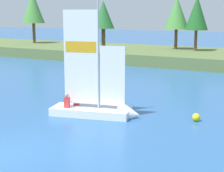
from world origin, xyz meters
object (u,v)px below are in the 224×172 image
(shoreline_tree_midleft, at_px, (103,15))
(channel_buoy, at_px, (196,117))
(shoreline_tree_midright, at_px, (197,13))
(shoreline_tree_centre, at_px, (177,13))
(shoreline_tree_left, at_px, (33,8))
(sailboat, at_px, (105,108))

(shoreline_tree_midleft, height_order, channel_buoy, shoreline_tree_midleft)
(shoreline_tree_midright, height_order, channel_buoy, shoreline_tree_midright)
(shoreline_tree_midleft, distance_m, shoreline_tree_centre, 8.63)
(shoreline_tree_left, height_order, shoreline_tree_centre, shoreline_tree_left)
(shoreline_tree_centre, bearing_deg, shoreline_tree_midleft, -139.32)
(shoreline_tree_centre, relative_size, channel_buoy, 14.87)
(shoreline_tree_centre, height_order, sailboat, shoreline_tree_centre)
(shoreline_tree_midright, bearing_deg, shoreline_tree_centre, 162.20)
(shoreline_tree_left, xyz_separation_m, shoreline_tree_midleft, (13.98, -4.63, -1.00))
(shoreline_tree_midright, relative_size, sailboat, 0.89)
(sailboat, bearing_deg, shoreline_tree_left, 122.59)
(shoreline_tree_midright, distance_m, channel_buoy, 24.74)
(shoreline_tree_left, xyz_separation_m, shoreline_tree_midright, (23.12, 0.16, -0.78))
(shoreline_tree_left, height_order, shoreline_tree_midleft, shoreline_tree_left)
(sailboat, bearing_deg, shoreline_tree_centre, 87.55)
(shoreline_tree_midright, bearing_deg, shoreline_tree_midleft, -152.36)
(shoreline_tree_midleft, bearing_deg, shoreline_tree_midright, 27.64)
(shoreline_tree_left, distance_m, shoreline_tree_centre, 20.56)
(shoreline_tree_left, relative_size, shoreline_tree_midleft, 1.29)
(shoreline_tree_midleft, distance_m, sailboat, 23.45)
(shoreline_tree_centre, relative_size, sailboat, 0.88)
(shoreline_tree_centre, distance_m, channel_buoy, 26.35)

